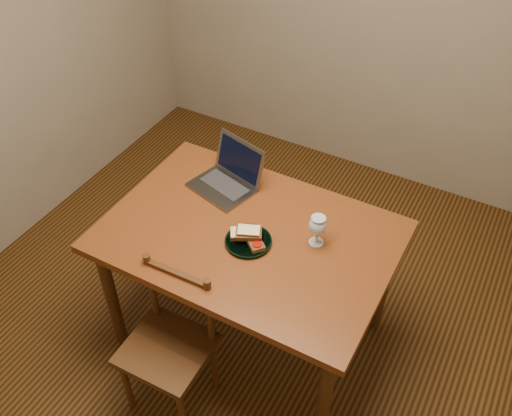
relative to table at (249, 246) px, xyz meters
The scene contains 9 objects.
floor 0.67m from the table, 111.00° to the left, with size 3.20×3.20×0.02m, color black.
table is the anchor object (origin of this frame).
chair 0.55m from the table, 105.98° to the right, with size 0.38×0.36×0.40m.
plate 0.11m from the table, 61.88° to the right, with size 0.21×0.21×0.02m, color black.
sandwich_cheese 0.13m from the table, 98.07° to the right, with size 0.11×0.06×0.03m, color #381E0C, non-canonical shape.
sandwich_tomato 0.15m from the table, 42.87° to the right, with size 0.10×0.06×0.03m, color #381E0C, non-canonical shape.
sandwich_top 0.16m from the table, 59.50° to the right, with size 0.11×0.07×0.03m, color #381E0C, non-canonical shape.
milk_glass 0.35m from the table, 17.76° to the left, with size 0.08×0.08×0.15m, color white, non-canonical shape.
laptop 0.39m from the table, 134.16° to the left, with size 0.36×0.34×0.21m.
Camera 1 is at (0.94, -1.64, 2.55)m, focal length 40.00 mm.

